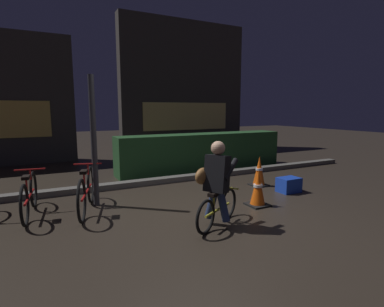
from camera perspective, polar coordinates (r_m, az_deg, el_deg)
The scene contains 11 objects.
ground_plane at distance 4.97m, azimuth 1.10°, elevation -11.41°, with size 40.00×40.00×0.00m, color #2D261E.
sidewalk_curb at distance 6.89m, azimuth -7.57°, elevation -5.29°, with size 12.00×0.24×0.12m, color #56544F.
hedge_row at distance 8.34m, azimuth 2.01°, elevation 0.32°, with size 4.80×0.70×1.02m, color #214723.
storefront_right at distance 12.57m, azimuth -1.54°, elevation 12.52°, with size 5.32×0.54×5.19m.
street_post at distance 5.41m, azimuth -18.20°, elevation 2.13°, with size 0.10×0.10×2.26m, color #2D2D33.
parked_bike_left_mid at distance 5.44m, azimuth -28.58°, elevation -7.08°, with size 0.46×1.55×0.72m.
parked_bike_center_left at distance 5.27m, azimuth -19.44°, elevation -6.77°, with size 0.55×1.61×0.77m.
traffic_cone_near at distance 5.41m, azimuth 12.45°, elevation -6.56°, with size 0.36×0.36×0.63m.
traffic_cone_far at distance 6.79m, azimuth 12.67°, elevation -3.38°, with size 0.36×0.36×0.66m.
blue_crate at distance 6.47m, azimuth 17.94°, elevation -5.70°, with size 0.44×0.32×0.30m, color #193DB7.
cyclist at distance 4.31m, azimuth 4.53°, elevation -5.79°, with size 1.05×0.64×1.25m.
Camera 1 is at (-2.20, -4.12, 1.69)m, focal length 28.01 mm.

